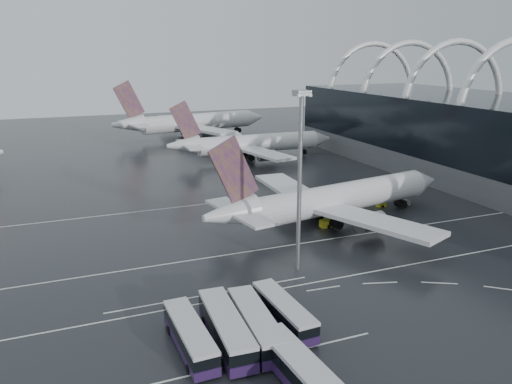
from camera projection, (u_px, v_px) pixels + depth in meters
name	position (u px, v px, depth m)	size (l,w,h in m)	color
ground	(364.00, 267.00, 75.43)	(420.00, 420.00, 0.00)	black
lane_marking_near	(371.00, 272.00, 73.64)	(120.00, 0.25, 0.01)	silver
lane_marking_mid	(325.00, 240.00, 86.16)	(120.00, 0.25, 0.01)	silver
lane_marking_far	(263.00, 198.00, 111.20)	(120.00, 0.25, 0.01)	silver
bus_bay_line_south	(255.00, 360.00, 52.56)	(28.00, 0.25, 0.01)	silver
bus_bay_line_north	(211.00, 294.00, 66.87)	(28.00, 0.25, 0.01)	silver
airliner_main	(331.00, 200.00, 92.95)	(54.81, 47.45, 18.60)	silver
airliner_gate_b	(250.00, 144.00, 150.04)	(52.38, 47.33, 18.27)	silver
airliner_gate_c	(190.00, 123.00, 188.00)	(61.58, 56.10, 21.97)	silver
bus_row_near_a	(190.00, 336.00, 54.00)	(3.27, 12.63, 3.09)	#29143F
bus_row_near_b	(226.00, 328.00, 55.18)	(3.84, 13.98, 3.41)	#29143F
bus_row_near_c	(256.00, 324.00, 56.07)	(3.89, 13.55, 3.29)	#29143F
bus_row_near_d	(284.00, 311.00, 59.21)	(3.35, 12.30, 3.00)	#29143F
bus_row_far_b	(301.00, 372.00, 47.72)	(3.95, 13.40, 3.25)	#29143F
floodlight_mast	(300.00, 161.00, 70.20)	(2.02, 2.02, 26.32)	gray
gse_cart_belly_a	(381.00, 204.00, 104.57)	(1.91, 1.13, 1.04)	gold
gse_cart_belly_b	(381.00, 198.00, 108.40)	(2.36, 1.40, 1.29)	slate
gse_cart_belly_c	(327.00, 223.00, 92.39)	(2.53, 1.49, 1.38)	gold
gse_cart_belly_d	(405.00, 203.00, 105.56)	(2.07, 1.22, 1.13)	slate
gse_cart_belly_e	(367.00, 199.00, 107.48)	(2.47, 1.46, 1.35)	gold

